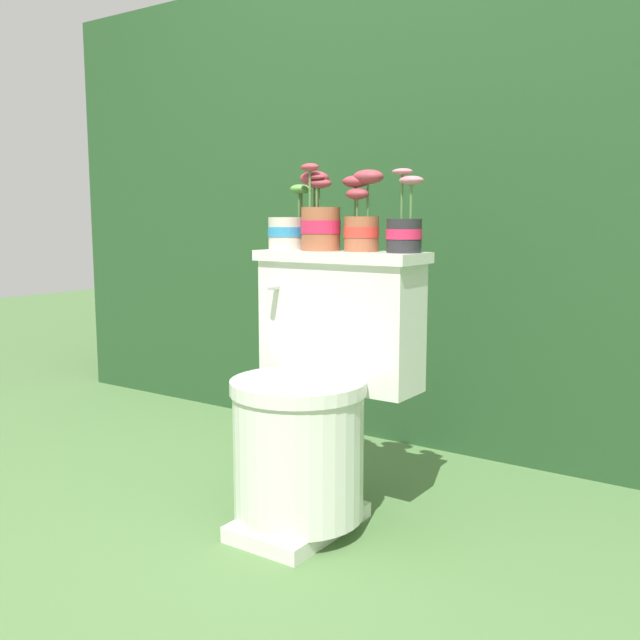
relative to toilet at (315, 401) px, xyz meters
The scene contains 7 objects.
ground_plane 0.36m from the toilet, 93.33° to the right, with size 12.00×12.00×0.00m, color #4C703D.
hedge_backdrop 1.39m from the toilet, 90.26° to the left, with size 3.79×1.04×1.78m.
toilet is the anchor object (origin of this frame).
potted_plant_left 0.52m from the toilet, 145.09° to the left, with size 0.13×0.13×0.19m.
potted_plant_midleft 0.51m from the toilet, 118.39° to the left, with size 0.12×0.13×0.24m.
potted_plant_middle 0.52m from the toilet, 68.92° to the left, with size 0.12×0.10×0.22m.
potted_plant_midright 0.53m from the toilet, 36.72° to the left, with size 0.11×0.10×0.22m.
Camera 1 is at (1.10, -1.47, 0.84)m, focal length 40.00 mm.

